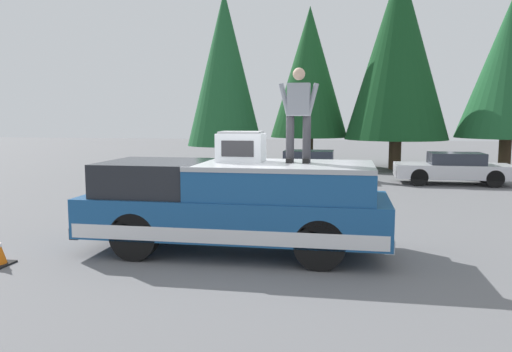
# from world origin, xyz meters

# --- Properties ---
(ground_plane) EXTENTS (90.00, 90.00, 0.00)m
(ground_plane) POSITION_xyz_m (0.00, 0.00, 0.00)
(ground_plane) COLOR slate
(pickup_truck) EXTENTS (2.01, 5.54, 1.65)m
(pickup_truck) POSITION_xyz_m (0.07, 0.28, 0.87)
(pickup_truck) COLOR navy
(pickup_truck) RESTS_ON ground
(compressor_unit) EXTENTS (0.65, 0.84, 0.56)m
(compressor_unit) POSITION_xyz_m (0.26, 0.21, 1.93)
(compressor_unit) COLOR silver
(compressor_unit) RESTS_ON pickup_truck
(person_on_truck_bed) EXTENTS (0.29, 0.72, 1.69)m
(person_on_truck_bed) POSITION_xyz_m (0.24, -0.85, 2.55)
(person_on_truck_bed) COLOR #333338
(person_on_truck_bed) RESTS_ON pickup_truck
(parked_car_silver) EXTENTS (1.64, 4.10, 1.16)m
(parked_car_silver) POSITION_xyz_m (10.54, -5.60, 0.58)
(parked_car_silver) COLOR silver
(parked_car_silver) RESTS_ON ground
(parked_car_navy) EXTENTS (1.64, 4.10, 1.16)m
(parked_car_navy) POSITION_xyz_m (10.75, -0.20, 0.58)
(parked_car_navy) COLOR navy
(parked_car_navy) RESTS_ON ground
(conifer_far_left) EXTENTS (4.47, 4.47, 7.79)m
(conifer_far_left) POSITION_xyz_m (15.70, -8.84, 4.64)
(conifer_far_left) COLOR #4C3826
(conifer_far_left) RESTS_ON ground
(conifer_left) EXTENTS (4.74, 4.74, 9.45)m
(conifer_left) POSITION_xyz_m (15.58, -3.97, 5.42)
(conifer_left) COLOR #4C3826
(conifer_left) RESTS_ON ground
(conifer_center_left) EXTENTS (3.88, 3.88, 7.94)m
(conifer_center_left) POSITION_xyz_m (17.01, 0.19, 4.67)
(conifer_center_left) COLOR #4C3826
(conifer_center_left) RESTS_ON ground
(conifer_center_right) EXTENTS (3.69, 3.69, 8.52)m
(conifer_center_right) POSITION_xyz_m (15.48, 4.22, 4.78)
(conifer_center_right) COLOR #4C3826
(conifer_center_right) RESTS_ON ground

